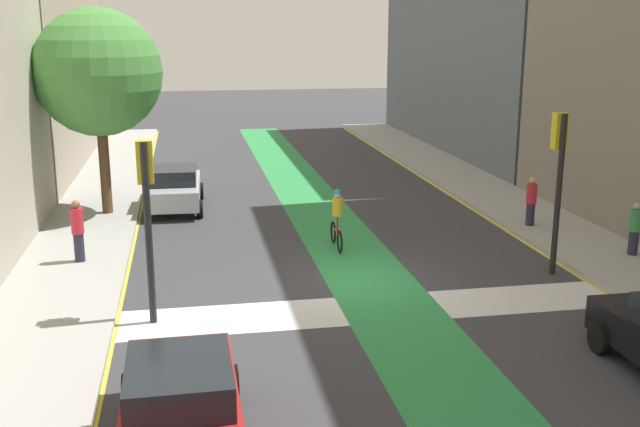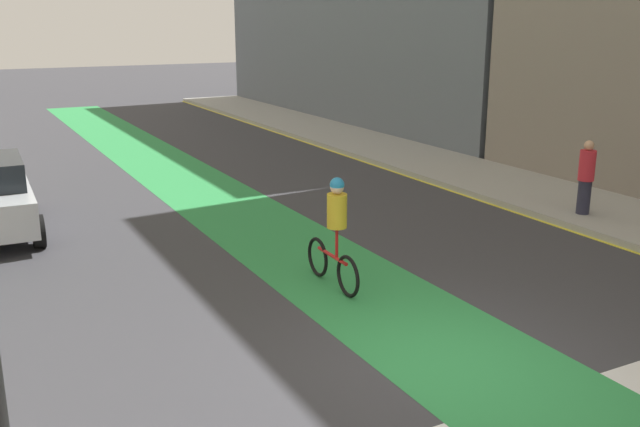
{
  "view_description": "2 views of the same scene",
  "coord_description": "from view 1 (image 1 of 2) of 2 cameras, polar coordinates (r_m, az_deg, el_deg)",
  "views": [
    {
      "loc": [
        -4.25,
        -18.05,
        6.55
      ],
      "look_at": [
        -0.25,
        3.88,
        0.88
      ],
      "focal_mm": 41.68,
      "sensor_mm": 36.0,
      "label": 1
    },
    {
      "loc": [
        -5.2,
        -6.53,
        4.27
      ],
      "look_at": [
        0.2,
        3.68,
        1.08
      ],
      "focal_mm": 40.0,
      "sensor_mm": 36.0,
      "label": 2
    }
  ],
  "objects": [
    {
      "name": "traffic_signal_near_left",
      "position": [
        16.71,
        -13.17,
        1.27
      ],
      "size": [
        0.35,
        0.52,
        4.13
      ],
      "color": "black",
      "rests_on": "ground_plane"
    },
    {
      "name": "pedestrian_sidewalk_right_a",
      "position": [
        25.27,
        15.91,
        0.93
      ],
      "size": [
        0.34,
        0.34,
        1.6
      ],
      "color": "#262638",
      "rests_on": "sidewalk_right"
    },
    {
      "name": "crosswalk_band",
      "position": [
        17.85,
        4.21,
        -7.31
      ],
      "size": [
        12.0,
        1.8,
        0.01
      ],
      "primitive_type": "cube",
      "color": "silver",
      "rests_on": "ground_plane"
    },
    {
      "name": "car_red_left_near",
      "position": [
        12.18,
        -10.66,
        -14.19
      ],
      "size": [
        2.05,
        4.21,
        1.57
      ],
      "color": "#A51919",
      "rests_on": "ground_plane"
    },
    {
      "name": "bike_lane_paint",
      "position": [
        19.75,
        3.9,
        -5.13
      ],
      "size": [
        2.4,
        60.0,
        0.01
      ],
      "primitive_type": "cube",
      "color": "#2D8C47",
      "rests_on": "ground_plane"
    },
    {
      "name": "cyclist_in_lane",
      "position": [
        22.2,
        1.32,
        -0.3
      ],
      "size": [
        0.32,
        1.73,
        1.86
      ],
      "color": "black",
      "rests_on": "ground_plane"
    },
    {
      "name": "ground_plane",
      "position": [
        19.66,
        2.76,
        -5.22
      ],
      "size": [
        120.0,
        120.0,
        0.0
      ],
      "primitive_type": "plane",
      "color": "#38383D"
    },
    {
      "name": "pedestrian_sidewalk_left_a",
      "position": [
        21.59,
        -18.1,
        -1.22
      ],
      "size": [
        0.34,
        0.34,
        1.76
      ],
      "color": "#262638",
      "rests_on": "sidewalk_left"
    },
    {
      "name": "traffic_signal_near_right",
      "position": [
        20.56,
        17.86,
        3.74
      ],
      "size": [
        0.35,
        0.52,
        4.34
      ],
      "color": "black",
      "rests_on": "ground_plane"
    },
    {
      "name": "street_tree_near",
      "position": [
        26.46,
        -16.69,
        10.32
      ],
      "size": [
        4.3,
        4.3,
        7.02
      ],
      "color": "brown",
      "rests_on": "sidewalk_left"
    },
    {
      "name": "sidewalk_left",
      "position": [
        19.45,
        -19.44,
        -6.04
      ],
      "size": [
        3.0,
        60.0,
        0.15
      ],
      "primitive_type": "cube",
      "color": "#9E9E99",
      "rests_on": "ground_plane"
    },
    {
      "name": "pedestrian_sidewalk_right_b",
      "position": [
        23.0,
        23.02,
        -1.08
      ],
      "size": [
        0.34,
        0.34,
        1.53
      ],
      "color": "#262638",
      "rests_on": "sidewalk_right"
    },
    {
      "name": "sidewalk_right",
      "position": [
        22.49,
        21.76,
        -3.53
      ],
      "size": [
        3.0,
        60.0,
        0.15
      ],
      "primitive_type": "cube",
      "color": "#9E9E99",
      "rests_on": "ground_plane"
    },
    {
      "name": "car_silver_left_far",
      "position": [
        27.59,
        -11.1,
        1.97
      ],
      "size": [
        2.14,
        4.26,
        1.57
      ],
      "color": "#B2B7BF",
      "rests_on": "ground_plane"
    },
    {
      "name": "curb_stripe_left",
      "position": [
        19.28,
        -15.0,
        -6.1
      ],
      "size": [
        0.16,
        60.0,
        0.01
      ],
      "primitive_type": "cube",
      "color": "yellow",
      "rests_on": "ground_plane"
    },
    {
      "name": "curb_stripe_right",
      "position": [
        21.76,
        18.38,
        -4.0
      ],
      "size": [
        0.16,
        60.0,
        0.01
      ],
      "primitive_type": "cube",
      "color": "yellow",
      "rests_on": "ground_plane"
    }
  ]
}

